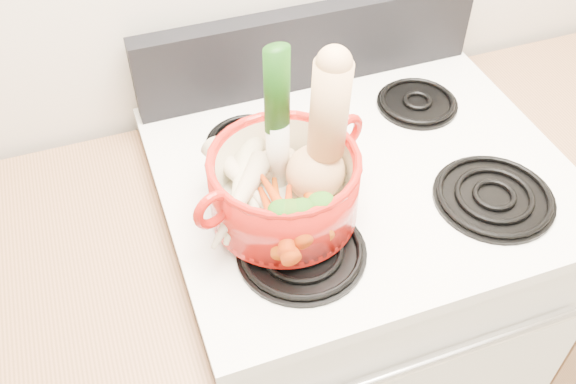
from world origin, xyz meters
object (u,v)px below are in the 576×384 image
object	(u,v)px
dutch_oven	(284,187)
leek	(277,117)
squash	(331,130)
stove_body	(347,310)

from	to	relation	value
dutch_oven	leek	size ratio (longest dim) A/B	0.88
dutch_oven	squash	size ratio (longest dim) A/B	0.96
stove_body	leek	distance (m)	0.70
stove_body	leek	world-z (taller)	leek
squash	leek	world-z (taller)	leek
stove_body	dutch_oven	xyz separation A→B (m)	(-0.19, -0.07, 0.57)
squash	leek	size ratio (longest dim) A/B	0.92
dutch_oven	squash	xyz separation A→B (m)	(0.08, 0.01, 0.10)
dutch_oven	leek	world-z (taller)	leek
squash	dutch_oven	bearing A→B (deg)	-179.54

